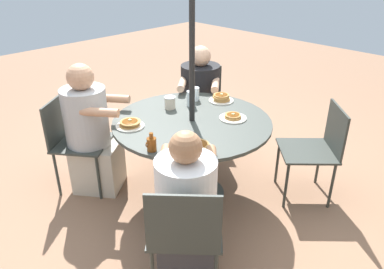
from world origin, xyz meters
The scene contains 18 objects.
ground_plane centered at (0.00, 0.00, 0.00)m, with size 12.00×12.00×0.00m, color #8C664C.
patio_table centered at (0.00, 0.00, 0.59)m, with size 1.28×1.28×0.71m.
umbrella_pole centered at (0.00, 0.00, 1.10)m, with size 0.04×0.04×2.20m, color black.
patio_chair_north centered at (-0.73, 0.75, 0.48)m, with size 0.62×0.62×0.83m.
patio_chair_east centered at (-0.80, -0.66, 0.48)m, with size 0.62×0.62×0.83m.
diner_east centered at (-0.67, -0.55, 0.49)m, with size 0.64×0.62×1.10m.
patio_chair_south centered at (0.63, -0.83, 0.48)m, with size 0.61×0.61×0.83m.
diner_south centered at (0.53, -0.70, 0.52)m, with size 0.58×0.60×1.14m.
patio_chair_west centered at (0.77, 0.71, 0.48)m, with size 0.62×0.62×0.83m.
diner_west centered at (0.64, 0.59, 0.47)m, with size 0.61×0.61×1.06m.
pancake_plate_a centered at (0.43, -0.25, 0.74)m, with size 0.22×0.22×0.06m.
pancake_plate_b centered at (-0.48, -0.10, 0.74)m, with size 0.22×0.22×0.07m.
pancake_plate_c centered at (-0.25, 0.22, 0.73)m, with size 0.22×0.22×0.05m.
pancake_plate_d centered at (0.32, 0.37, 0.74)m, with size 0.22×0.22×0.06m.
syrup_bottle centered at (0.55, 0.16, 0.77)m, with size 0.09×0.07×0.13m.
coffee_cup centered at (-0.04, -0.31, 0.77)m, with size 0.10×0.10×0.11m.
drinking_glass_a centered at (-0.21, -0.22, 0.78)m, with size 0.07×0.07×0.13m, color silver.
drinking_glass_b centered at (-0.33, -0.29, 0.77)m, with size 0.08×0.08×0.12m, color silver.
Camera 1 is at (1.94, 1.93, 1.97)m, focal length 35.00 mm.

